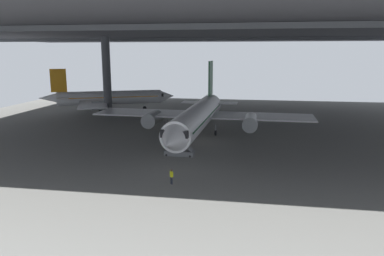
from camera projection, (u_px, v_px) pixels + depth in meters
ground_plane at (199, 142)px, 57.21m from camera, size 110.00×110.00×0.00m
hangar_structure at (210, 31)px, 66.96m from camera, size 121.00×99.00×18.33m
airplane_main at (198, 116)px, 59.47m from camera, size 37.72×39.16×12.16m
boarding_stairs at (179, 150)px, 49.76m from camera, size 4.39×1.64×4.80m
crew_worker_near_nose at (171, 176)px, 38.75m from camera, size 0.40×0.43×1.65m
crew_worker_by_stairs at (173, 143)px, 52.77m from camera, size 0.54×0.28×1.59m
airplane_distant at (108, 98)px, 87.34m from camera, size 30.17×30.17×10.13m
baggage_tug at (175, 126)px, 67.60m from camera, size 1.38×2.26×0.90m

